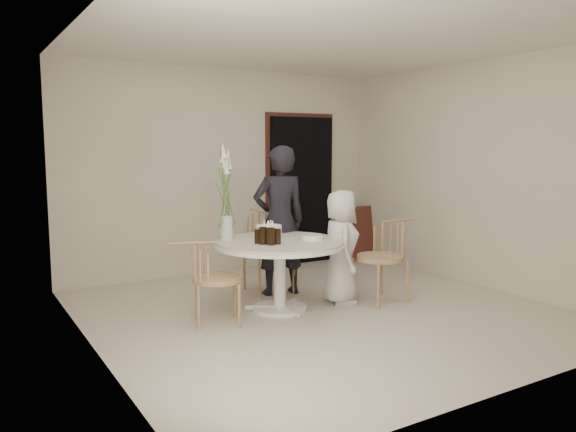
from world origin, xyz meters
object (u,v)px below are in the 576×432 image
flower_vase (226,194)px  chair_left (205,270)px  chair_right (389,248)px  chair_far (264,239)px  girl (279,221)px  birthday_cake (269,231)px  table (280,252)px  boy (341,247)px

flower_vase → chair_left: bearing=-137.5°
chair_right → flower_vase: bearing=-111.0°
chair_far → girl: 0.37m
girl → flower_vase: bearing=27.8°
girl → birthday_cake: (-0.33, -0.34, -0.05)m
chair_right → girl: girl is taller
chair_left → birthday_cake: birthday_cake is taller
table → birthday_cake: birthday_cake is taller
table → chair_right: (1.23, -0.27, -0.04)m
table → boy: 0.71m
table → flower_vase: 0.80m
boy → flower_vase: (-1.15, 0.43, 0.59)m
chair_far → boy: 1.04m
table → boy: (0.71, -0.10, -0.00)m
chair_left → birthday_cake: (0.85, 0.27, 0.27)m
birthday_cake → table: bearing=-91.3°
chair_left → birthday_cake: bearing=-52.7°
chair_right → boy: (-0.53, 0.17, 0.03)m
chair_right → chair_left: bearing=-97.6°
birthday_cake → chair_far: bearing=65.8°
birthday_cake → boy: bearing=-25.6°
chair_right → chair_left: size_ratio=1.11×
chair_right → chair_left: (-2.08, 0.23, -0.06)m
chair_far → chair_right: (0.95, -1.12, -0.03)m
girl → chair_left: bearing=37.9°
table → girl: (0.33, 0.57, 0.23)m
chair_left → flower_vase: flower_vase is taller
girl → birthday_cake: 0.48m
girl → flower_vase: flower_vase is taller
chair_left → flower_vase: (0.40, 0.37, 0.68)m
birthday_cake → chair_right: bearing=-22.4°
table → chair_far: size_ratio=1.42×
chair_far → chair_right: size_ratio=1.05×
boy → flower_vase: size_ratio=1.23×
chair_left → chair_right: bearing=-77.0°
table → birthday_cake: (0.01, 0.23, 0.18)m
girl → birthday_cake: size_ratio=6.28×
chair_left → boy: (1.55, -0.06, 0.09)m
chair_far → chair_left: size_ratio=1.16×
table → birthday_cake: bearing=88.7°
chair_right → boy: 0.56m
table → chair_right: size_ratio=1.48×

